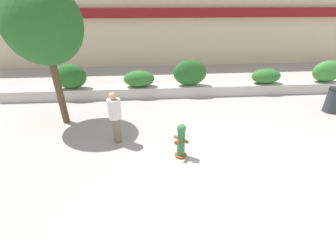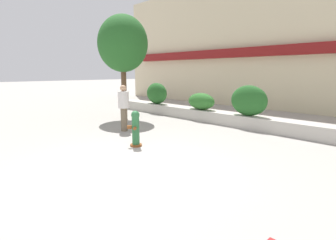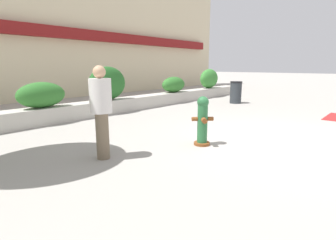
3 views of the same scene
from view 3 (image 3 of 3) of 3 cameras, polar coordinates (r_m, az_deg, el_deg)
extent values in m
plane|color=#9E9991|center=(6.57, 23.22, -4.43)|extent=(120.00, 120.00, 0.00)
cube|color=beige|center=(15.29, -26.63, 19.15)|extent=(30.00, 1.00, 8.00)
cube|color=maroon|center=(14.59, -25.31, 17.13)|extent=(27.00, 0.36, 0.56)
cube|color=#B7B2A8|center=(10.03, -11.20, 3.09)|extent=(18.00, 0.70, 0.50)
ellipsoid|color=#2D6B28|center=(8.58, -25.84, 4.93)|extent=(1.41, 0.70, 0.76)
ellipsoid|color=#235B23|center=(9.73, -13.01, 7.78)|extent=(1.53, 0.59, 1.19)
ellipsoid|color=#2D6B28|center=(12.30, 1.23, 7.73)|extent=(1.41, 0.70, 0.72)
ellipsoid|color=#387F33|center=(14.77, 8.95, 8.90)|extent=(1.48, 0.65, 1.04)
cylinder|color=brown|center=(5.88, 7.38, -5.08)|extent=(0.50, 0.50, 0.06)
cylinder|color=#286638|center=(5.77, 7.50, -0.75)|extent=(0.31, 0.31, 0.85)
sphere|color=#286638|center=(5.68, 7.62, 3.88)|extent=(0.25, 0.25, 0.25)
cylinder|color=brown|center=(5.57, 7.89, -0.12)|extent=(0.18, 0.18, 0.11)
cylinder|color=brown|center=(5.71, 5.82, 0.22)|extent=(0.15, 0.15, 0.09)
cylinder|color=brown|center=(5.78, 9.20, 0.27)|extent=(0.15, 0.15, 0.09)
cylinder|color=brown|center=(5.04, -14.05, -3.36)|extent=(0.31, 0.31, 0.88)
cylinder|color=silver|center=(4.90, -14.49, 5.13)|extent=(0.52, 0.52, 0.62)
sphere|color=tan|center=(4.87, -14.75, 10.10)|extent=(0.23, 0.23, 0.23)
cylinder|color=#2D3338|center=(12.61, 14.53, 5.71)|extent=(0.52, 0.52, 0.95)
cylinder|color=black|center=(12.57, 14.65, 8.00)|extent=(0.55, 0.55, 0.06)
camera|label=1|loc=(5.12, 77.32, 31.40)|focal=24.00mm
camera|label=2|loc=(10.99, 49.91, 10.26)|focal=28.00mm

